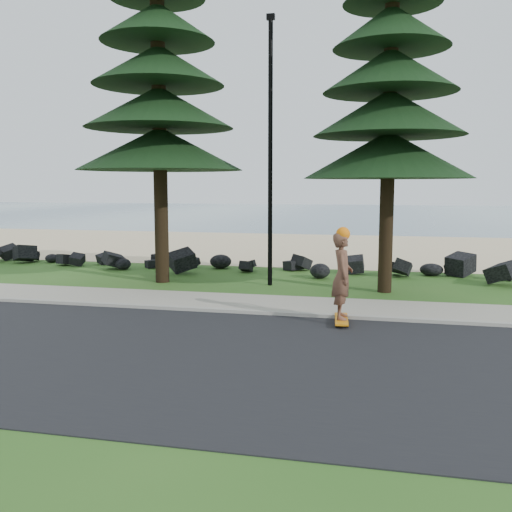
% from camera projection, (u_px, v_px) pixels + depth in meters
% --- Properties ---
extents(ground, '(160.00, 160.00, 0.00)m').
position_uv_depth(ground, '(245.00, 306.00, 14.73)').
color(ground, '#2C5B1C').
rests_on(ground, ground).
extents(road, '(160.00, 7.00, 0.02)m').
position_uv_depth(road, '(187.00, 356.00, 10.38)').
color(road, black).
rests_on(road, ground).
extents(kerb, '(160.00, 0.20, 0.10)m').
position_uv_depth(kerb, '(237.00, 311.00, 13.86)').
color(kerb, '#9E9A8E').
rests_on(kerb, ground).
extents(sidewalk, '(160.00, 2.00, 0.08)m').
position_uv_depth(sidewalk, '(247.00, 303.00, 14.92)').
color(sidewalk, '#A09686').
rests_on(sidewalk, ground).
extents(beach_sand, '(160.00, 15.00, 0.01)m').
position_uv_depth(beach_sand, '(314.00, 247.00, 28.77)').
color(beach_sand, beige).
rests_on(beach_sand, ground).
extents(ocean, '(160.00, 58.00, 0.01)m').
position_uv_depth(ocean, '(354.00, 213.00, 64.09)').
color(ocean, '#40657A').
rests_on(ocean, ground).
extents(seawall_boulders, '(60.00, 2.40, 1.10)m').
position_uv_depth(seawall_boulders, '(283.00, 274.00, 20.15)').
color(seawall_boulders, black).
rests_on(seawall_boulders, ground).
extents(pine_left, '(5.20, 5.20, 13.78)m').
position_uv_depth(pine_left, '(157.00, 1.00, 17.34)').
color(pine_left, black).
rests_on(pine_left, ground).
extents(pine_right, '(4.80, 4.80, 12.72)m').
position_uv_depth(pine_right, '(392.00, 5.00, 15.69)').
color(pine_right, black).
rests_on(pine_right, ground).
extents(lamp_post, '(0.25, 0.14, 8.14)m').
position_uv_depth(lamp_post, '(270.00, 151.00, 17.32)').
color(lamp_post, black).
rests_on(lamp_post, ground).
extents(skateboarder, '(0.53, 1.19, 2.17)m').
position_uv_depth(skateboarder, '(342.00, 276.00, 12.68)').
color(skateboarder, orange).
rests_on(skateboarder, ground).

